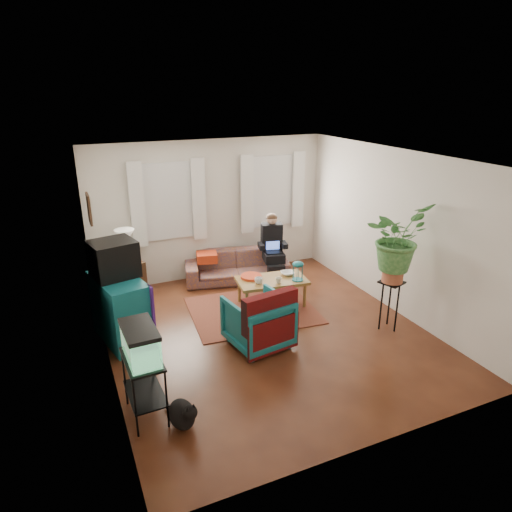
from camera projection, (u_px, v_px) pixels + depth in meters
name	position (u px, v px, depth m)	size (l,w,h in m)	color
floor	(267.00, 333.00, 6.84)	(4.50, 5.00, 0.01)	#4F2B14
ceiling	(268.00, 158.00, 5.93)	(4.50, 5.00, 0.01)	white
wall_back	(211.00, 210.00, 8.53)	(4.50, 0.01, 2.60)	silver
wall_front	(382.00, 336.00, 4.24)	(4.50, 0.01, 2.60)	silver
wall_left	(100.00, 277.00, 5.53)	(0.01, 5.00, 2.60)	silver
wall_right	(396.00, 232.00, 7.24)	(0.01, 5.00, 2.60)	silver
window_left	(168.00, 201.00, 8.12)	(1.08, 0.04, 1.38)	white
window_right	(271.00, 191.00, 8.90)	(1.08, 0.04, 1.38)	white
curtains_left	(169.00, 202.00, 8.05)	(1.36, 0.06, 1.50)	white
curtains_right	(273.00, 192.00, 8.83)	(1.36, 0.06, 1.50)	white
picture_frame	(90.00, 209.00, 6.05)	(0.04, 0.32, 0.40)	#3D2616
area_rug	(252.00, 310.00, 7.52)	(2.00, 1.60, 0.01)	brown
sofa	(236.00, 262.00, 8.59)	(1.92, 0.76, 0.75)	brown
seated_person	(272.00, 250.00, 8.63)	(0.48, 0.59, 1.14)	black
side_table	(129.00, 280.00, 7.91)	(0.45, 0.45, 0.65)	#422218
table_lamp	(126.00, 247.00, 7.70)	(0.33, 0.33, 0.59)	white
dresser	(120.00, 309.00, 6.52)	(0.53, 1.07, 0.96)	#115D67
crt_tv	(113.00, 259.00, 6.36)	(0.59, 0.53, 0.51)	black
aquarium_stand	(145.00, 387.00, 5.01)	(0.37, 0.66, 0.74)	black
aquarium	(140.00, 343.00, 4.81)	(0.33, 0.60, 0.39)	#7FD899
black_cat	(182.00, 412.00, 4.92)	(0.28, 0.43, 0.37)	black
armchair	(258.00, 319.00, 6.41)	(0.79, 0.74, 0.81)	#12566D
serape_throw	(271.00, 317.00, 6.10)	(0.82, 0.19, 0.67)	#9E0A0A
coffee_table	(272.00, 292.00, 7.64)	(1.14, 0.62, 0.47)	brown
cup_a	(259.00, 281.00, 7.38)	(0.13, 0.13, 0.10)	white
cup_b	(279.00, 280.00, 7.39)	(0.10, 0.10, 0.10)	beige
bowl	(287.00, 273.00, 7.73)	(0.22, 0.22, 0.06)	white
snack_tray	(251.00, 277.00, 7.61)	(0.35, 0.35, 0.04)	#B21414
birdcage	(298.00, 271.00, 7.47)	(0.19, 0.19, 0.33)	#115B6B
plant_stand	(389.00, 305.00, 6.85)	(0.33, 0.33, 0.78)	black
potted_plant	(396.00, 247.00, 6.52)	(0.89, 0.77, 0.99)	#599947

